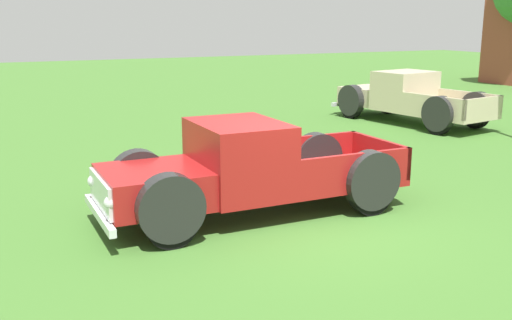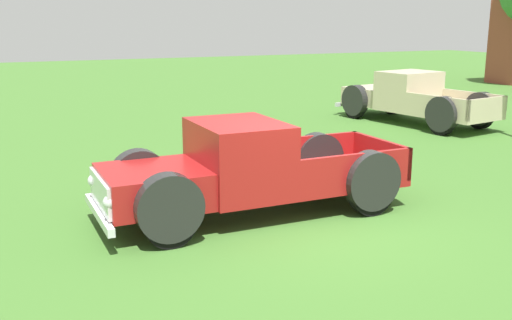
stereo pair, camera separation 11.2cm
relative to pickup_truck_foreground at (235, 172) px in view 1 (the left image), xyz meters
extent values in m
plane|color=#3D6B28|center=(0.79, 0.88, -0.74)|extent=(80.00, 80.00, 0.00)
cube|color=maroon|center=(-0.01, -1.35, -0.08)|extent=(1.54, 1.52, 0.55)
cube|color=silver|center=(-0.02, -2.12, -0.08)|extent=(1.38, 0.07, 0.47)
sphere|color=silver|center=(0.60, -2.11, -0.05)|extent=(0.20, 0.20, 0.20)
sphere|color=silver|center=(-0.63, -2.10, -0.05)|extent=(0.20, 0.20, 0.20)
cube|color=maroon|center=(0.00, 0.06, 0.23)|extent=(1.69, 1.32, 1.16)
cube|color=#8C9EA8|center=(0.00, -0.55, 0.48)|extent=(1.46, 0.05, 0.51)
cube|color=maroon|center=(0.01, 1.78, -0.30)|extent=(1.70, 2.13, 0.10)
cube|color=maroon|center=(0.81, 1.77, 0.03)|extent=(0.10, 2.12, 0.55)
cube|color=maroon|center=(-0.79, 1.78, 0.03)|extent=(0.10, 2.12, 0.55)
cube|color=maroon|center=(0.02, 2.79, 0.03)|extent=(1.69, 0.09, 0.55)
cylinder|color=black|center=(0.84, -1.35, -0.35)|extent=(0.23, 0.77, 0.77)
cylinder|color=#B7B7BC|center=(0.85, -1.35, -0.35)|extent=(0.24, 0.31, 0.31)
cylinder|color=black|center=(0.84, -1.35, -0.16)|extent=(0.29, 0.97, 0.97)
cylinder|color=black|center=(-0.86, -1.34, -0.35)|extent=(0.23, 0.77, 0.77)
cylinder|color=#B7B7BC|center=(-0.87, -1.34, -0.35)|extent=(0.24, 0.31, 0.31)
cylinder|color=black|center=(-0.86, -1.34, -0.16)|extent=(0.29, 0.97, 0.97)
cylinder|color=black|center=(0.86, 2.02, -0.35)|extent=(0.23, 0.77, 0.77)
cylinder|color=#B7B7BC|center=(0.87, 2.02, -0.35)|extent=(0.24, 0.31, 0.31)
cylinder|color=black|center=(0.86, 2.02, -0.16)|extent=(0.29, 0.97, 0.97)
cylinder|color=black|center=(-0.83, 2.03, -0.35)|extent=(0.23, 0.77, 0.77)
cylinder|color=#B7B7BC|center=(-0.84, 2.03, -0.35)|extent=(0.24, 0.31, 0.31)
cylinder|color=black|center=(-0.83, 2.03, -0.16)|extent=(0.29, 0.97, 0.97)
cube|color=silver|center=(-0.02, -2.16, -0.39)|extent=(1.84, 0.11, 0.12)
cube|color=#C6B793|center=(-7.45, 8.15, -0.07)|extent=(1.76, 1.77, 0.56)
cube|color=silver|center=(-8.22, 8.02, -0.07)|extent=(0.28, 1.39, 0.47)
sphere|color=silver|center=(-8.10, 7.41, -0.04)|extent=(0.20, 0.20, 0.20)
sphere|color=silver|center=(-8.30, 8.64, -0.04)|extent=(0.20, 0.20, 0.20)
cube|color=#C6B793|center=(-6.04, 8.38, 0.24)|extent=(1.58, 1.89, 1.17)
cube|color=#8C9EA8|center=(-6.65, 8.28, 0.50)|extent=(0.28, 1.46, 0.52)
cube|color=#C6B793|center=(-4.33, 8.65, -0.30)|extent=(2.39, 2.02, 0.10)
cube|color=#C6B793|center=(-4.20, 7.85, 0.03)|extent=(2.13, 0.42, 0.56)
cube|color=#C6B793|center=(-4.46, 9.45, 0.03)|extent=(2.13, 0.42, 0.56)
cube|color=#C6B793|center=(-3.31, 8.82, 0.03)|extent=(0.35, 1.69, 0.56)
cylinder|color=black|center=(-7.31, 7.30, -0.35)|extent=(0.80, 0.35, 0.77)
cylinder|color=#B7B7BC|center=(-7.31, 7.29, -0.35)|extent=(0.34, 0.29, 0.31)
cylinder|color=black|center=(-7.31, 7.30, -0.15)|extent=(1.01, 0.44, 0.98)
cylinder|color=black|center=(-7.58, 8.99, -0.35)|extent=(0.80, 0.35, 0.77)
cylinder|color=#B7B7BC|center=(-7.59, 9.00, -0.35)|extent=(0.34, 0.29, 0.31)
cylinder|color=black|center=(-7.58, 8.99, -0.15)|extent=(1.01, 0.44, 0.98)
cylinder|color=black|center=(-3.94, 7.85, -0.35)|extent=(0.80, 0.35, 0.77)
cylinder|color=#B7B7BC|center=(-3.94, 7.84, -0.35)|extent=(0.34, 0.29, 0.31)
cylinder|color=black|center=(-3.94, 7.85, -0.15)|extent=(1.01, 0.44, 0.98)
cylinder|color=black|center=(-4.21, 9.54, -0.35)|extent=(0.80, 0.35, 0.77)
cylinder|color=#B7B7BC|center=(-4.22, 9.55, -0.35)|extent=(0.34, 0.29, 0.31)
cylinder|color=black|center=(-4.21, 9.54, -0.15)|extent=(1.01, 0.44, 0.98)
cube|color=silver|center=(-8.26, 8.02, -0.39)|extent=(0.40, 1.85, 0.12)
camera|label=1|loc=(8.37, -3.69, 2.38)|focal=41.62mm
camera|label=2|loc=(8.42, -3.58, 2.38)|focal=41.62mm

